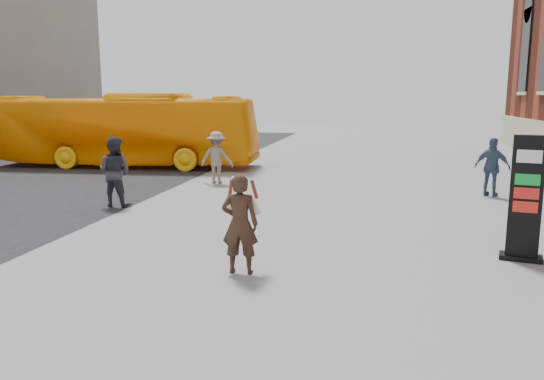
% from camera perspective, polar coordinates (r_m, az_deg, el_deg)
% --- Properties ---
extents(ground, '(100.00, 100.00, 0.00)m').
position_cam_1_polar(ground, '(9.05, 0.22, -9.37)').
color(ground, '#9E9EA3').
extents(info_pylon, '(0.81, 0.52, 2.32)m').
position_cam_1_polar(info_pylon, '(10.74, 25.61, -0.86)').
color(info_pylon, black).
rests_on(info_pylon, ground).
extents(woman, '(0.67, 0.62, 1.73)m').
position_cam_1_polar(woman, '(9.06, -3.46, -3.51)').
color(woman, '#2F1E15').
rests_on(woman, ground).
extents(bus, '(11.37, 3.32, 3.13)m').
position_cam_1_polar(bus, '(23.70, -15.42, 6.22)').
color(bus, '#FDA709').
rests_on(bus, road).
extents(pedestrian_a, '(0.97, 0.78, 1.92)m').
position_cam_1_polar(pedestrian_a, '(15.20, -16.56, 1.91)').
color(pedestrian_a, '#2C2F39').
rests_on(pedestrian_a, ground).
extents(pedestrian_b, '(1.18, 0.70, 1.80)m').
position_cam_1_polar(pedestrian_b, '(18.60, -5.97, 3.51)').
color(pedestrian_b, gray).
rests_on(pedestrian_b, ground).
extents(pedestrian_c, '(1.13, 0.89, 1.79)m').
position_cam_1_polar(pedestrian_c, '(17.34, 22.61, 2.29)').
color(pedestrian_c, '#3D576C').
rests_on(pedestrian_c, ground).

